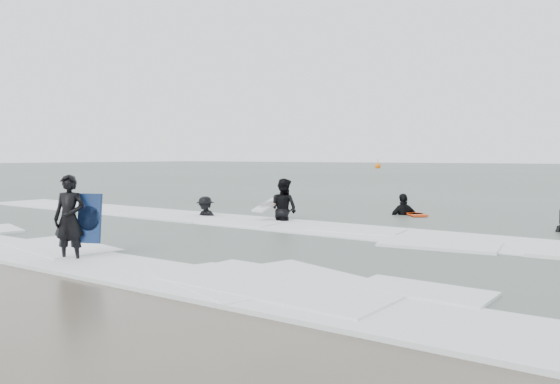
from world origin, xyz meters
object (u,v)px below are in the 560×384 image
Objects in this scene: surfer_right_near at (404,216)px; surfer_wading at (284,223)px; surfer_breaker at (205,218)px; surfer_centre at (70,262)px; buoy at (378,166)px.

surfer_wading is at bearing 10.09° from surfer_right_near.
surfer_right_near is at bearing -111.83° from surfer_wading.
surfer_centre is at bearing -76.00° from surfer_breaker.
buoy reaches higher than surfer_right_near.
buoy is at bearing 85.06° from surfer_centre.
surfer_centre is 1.04× the size of buoy.
surfer_centre reaches higher than surfer_breaker.
buoy is at bearing 101.60° from surfer_breaker.
surfer_right_near is at bearing 31.10° from surfer_breaker.
buoy is at bearing -113.27° from surfer_right_near.
surfer_centre is at bearing 100.81° from surfer_wading.
surfer_right_near is (2.07, 11.45, 0.00)m from surfer_centre.
buoy is (-33.16, 68.47, 0.42)m from surfer_right_near.
surfer_breaker is at bearing 19.22° from surfer_wading.
surfer_wading is 1.22× the size of surfer_breaker.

